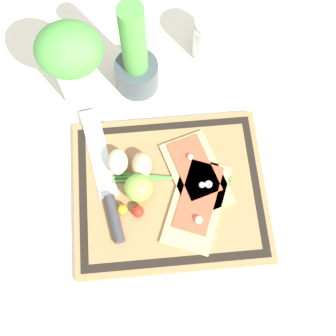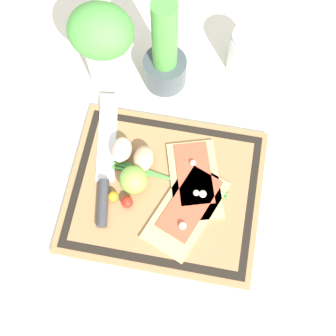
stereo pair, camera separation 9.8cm
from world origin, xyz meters
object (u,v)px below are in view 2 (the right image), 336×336
knife (104,179)px  herb_glass (103,42)px  pizza_slice_far (195,179)px  egg_pink (122,150)px  herb_pot (165,57)px  cherry_tomato_yellow (113,196)px  lime (133,181)px  pizza_slice_near (187,209)px  sauce_jar (247,53)px  egg_brown (144,159)px  cherry_tomato_red (127,202)px

knife → herb_glass: bearing=101.1°
pizza_slice_far → herb_glass: 0.35m
egg_pink → herb_pot: bearing=75.6°
egg_pink → cherry_tomato_yellow: 0.10m
egg_pink → herb_pot: 0.22m
egg_pink → lime: bearing=-59.6°
pizza_slice_near → cherry_tomato_yellow: pizza_slice_near is taller
egg_pink → herb_glass: (-0.08, 0.19, 0.10)m
pizza_slice_far → egg_pink: size_ratio=3.45×
lime → sauce_jar: (0.19, 0.35, 0.00)m
egg_pink → cherry_tomato_yellow: size_ratio=2.59×
egg_brown → lime: (-0.01, -0.06, 0.01)m
pizza_slice_near → egg_pink: bearing=148.0°
cherry_tomato_red → sauce_jar: bearing=63.5°
herb_glass → cherry_tomato_red: bearing=-70.1°
lime → cherry_tomato_red: size_ratio=2.37×
knife → herb_glass: 0.29m
egg_brown → herb_pot: 0.23m
pizza_slice_near → egg_pink: 0.19m
pizza_slice_far → egg_pink: 0.17m
pizza_slice_near → pizza_slice_far: same height
pizza_slice_near → pizza_slice_far: size_ratio=1.11×
pizza_slice_far → lime: (-0.12, -0.04, 0.02)m
egg_brown → herb_pot: (0.00, 0.22, 0.05)m
lime → sauce_jar: 0.40m
egg_brown → lime: lime is taller
cherry_tomato_yellow → egg_brown: bearing=62.7°
egg_pink → lime: 0.08m
knife → egg_brown: size_ratio=5.43×
sauce_jar → egg_brown: bearing=-121.4°
knife → cherry_tomato_red: (0.06, -0.04, 0.00)m
egg_brown → herb_pot: bearing=88.9°
lime → herb_glass: 0.30m
cherry_tomato_yellow → sauce_jar: size_ratio=0.20×
pizza_slice_near → herb_glass: bearing=128.5°
sauce_jar → cherry_tomato_red: bearing=-116.5°
herb_pot → sauce_jar: 0.20m
pizza_slice_far → cherry_tomato_red: same height
pizza_slice_far → cherry_tomato_yellow: bearing=-156.1°
cherry_tomato_yellow → herb_pot: size_ratio=0.09×
pizza_slice_far → herb_pot: (-0.11, 0.24, 0.07)m
cherry_tomato_yellow → egg_pink: bearing=91.9°
pizza_slice_far → egg_pink: bearing=169.3°
pizza_slice_far → cherry_tomato_yellow: 0.18m
knife → herb_glass: herb_glass is taller
lime → sauce_jar: bearing=61.5°
pizza_slice_near → herb_pot: (-0.10, 0.31, 0.07)m
pizza_slice_near → egg_brown: 0.14m
herb_glass → pizza_slice_far: bearing=-43.4°
cherry_tomato_yellow → herb_glass: size_ratio=0.10×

